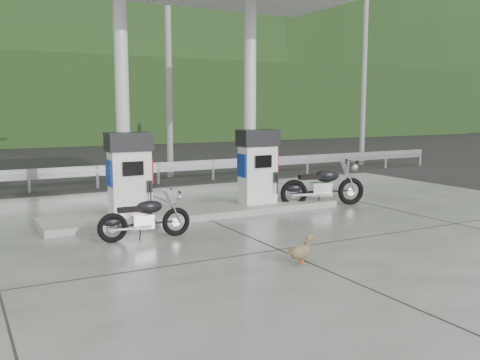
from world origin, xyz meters
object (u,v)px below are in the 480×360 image
gas_pump_right (258,167)px  duck (300,252)px  motorcycle_left (145,218)px  motorcycle_right (323,186)px  gas_pump_left (130,174)px

gas_pump_right → duck: bearing=-111.9°
motorcycle_left → motorcycle_right: bearing=15.9°
motorcycle_left → motorcycle_right: size_ratio=0.79×
motorcycle_left → duck: 3.22m
duck → motorcycle_right: bearing=33.7°
gas_pump_left → motorcycle_left: (-0.21, -1.62, -0.65)m
motorcycle_left → motorcycle_right: motorcycle_right is taller
gas_pump_right → motorcycle_left: size_ratio=1.08×
gas_pump_right → motorcycle_left: (-3.41, -1.62, -0.65)m
motorcycle_right → duck: (-3.45, -3.99, -0.31)m
gas_pump_left → motorcycle_left: size_ratio=1.08×
motorcycle_left → gas_pump_left: bearing=85.0°
gas_pump_left → motorcycle_right: size_ratio=0.85×
gas_pump_right → gas_pump_left: bearing=180.0°
motorcycle_right → duck: size_ratio=3.97×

